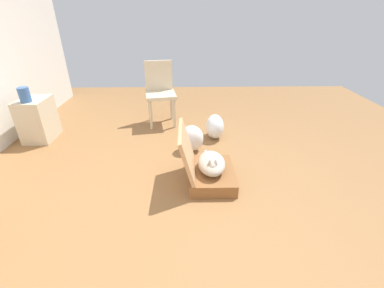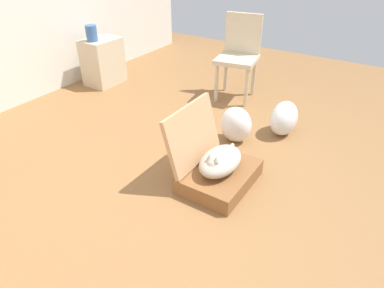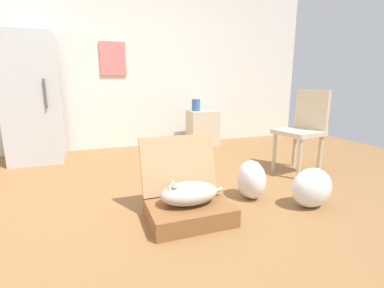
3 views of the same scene
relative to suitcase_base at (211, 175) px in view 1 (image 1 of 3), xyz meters
The scene contains 9 objects.
ground_plane 0.47m from the suitcase_base, 109.56° to the left, with size 7.68×7.68×0.00m, color olive.
suitcase_base is the anchor object (origin of this frame).
suitcase_lid 0.39m from the suitcase_base, 90.00° to the left, with size 0.62×0.47×0.04m, color tan.
cat 0.15m from the suitcase_base, behind, with size 0.52×0.28×0.20m.
plastic_bag_white 0.69m from the suitcase_base, 16.37° to the left, with size 0.24×0.30×0.35m, color white.
plastic_bag_clear 1.05m from the suitcase_base, ahead, with size 0.36×0.25×0.34m, color silver.
side_table 2.53m from the suitcase_base, 65.32° to the left, with size 0.46×0.35×0.57m, color beige.
vase_tall 2.55m from the suitcase_base, 67.78° to the left, with size 0.13×0.13×0.19m, color #38609E.
chair 1.80m from the suitcase_base, 22.22° to the left, with size 0.50×0.51×0.94m.
Camera 1 is at (-2.10, -0.19, 1.64)m, focal length 24.13 mm.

